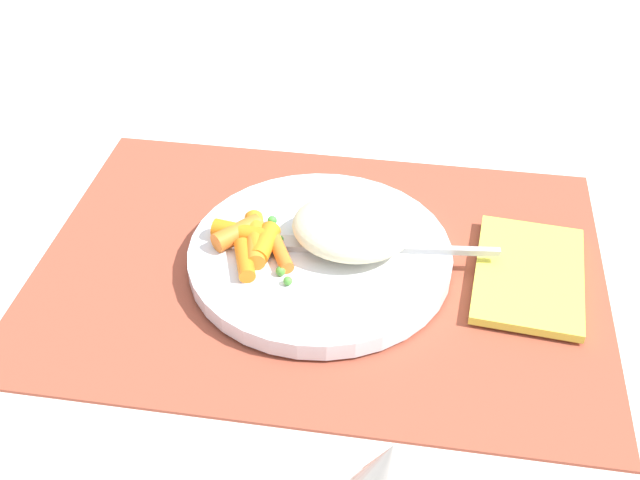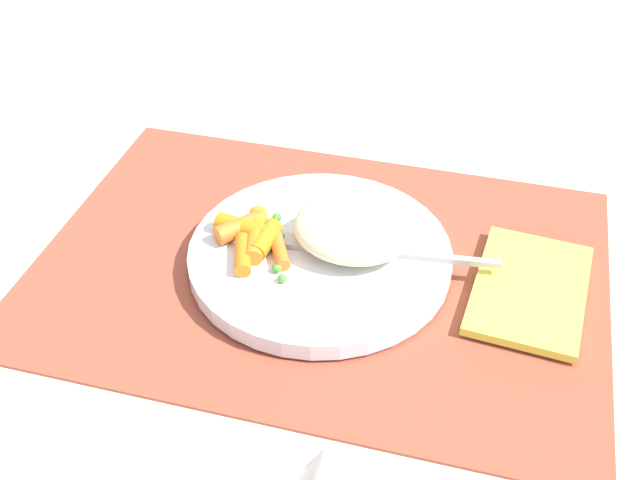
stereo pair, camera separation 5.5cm
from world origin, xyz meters
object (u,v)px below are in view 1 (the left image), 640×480
(plate, at_px, (320,256))
(napkin, at_px, (529,274))
(rice_mound, at_px, (352,227))
(carrot_portion, at_px, (251,242))
(fork, at_px, (360,247))

(plate, bearing_deg, napkin, -177.42)
(plate, bearing_deg, rice_mound, -155.96)
(plate, height_order, carrot_portion, carrot_portion)
(rice_mound, distance_m, fork, 0.02)
(plate, bearing_deg, carrot_portion, 9.84)
(carrot_portion, relative_size, fork, 0.40)
(carrot_portion, xyz_separation_m, napkin, (-0.24, -0.02, -0.02))
(plate, height_order, napkin, plate)
(fork, bearing_deg, plate, 5.92)
(carrot_portion, height_order, fork, carrot_portion)
(plate, height_order, rice_mound, rice_mound)
(napkin, bearing_deg, rice_mound, -1.33)
(carrot_portion, xyz_separation_m, fork, (-0.09, -0.01, -0.01))
(rice_mound, relative_size, fork, 0.52)
(fork, xyz_separation_m, napkin, (-0.15, -0.00, -0.02))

